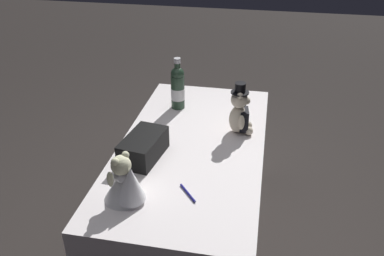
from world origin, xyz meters
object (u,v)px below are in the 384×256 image
gift_case_black (144,147)px  signing_pen (188,194)px  teddy_bear_bride (125,182)px  teddy_bear_groom (240,113)px  champagne_bottle (178,87)px

gift_case_black → signing_pen: bearing=48.2°
teddy_bear_bride → signing_pen: bearing=107.4°
signing_pen → teddy_bear_groom: bearing=164.1°
champagne_bottle → teddy_bear_groom: bearing=60.3°
champagne_bottle → gift_case_black: bearing=-4.7°
signing_pen → gift_case_black: bearing=-131.8°
signing_pen → gift_case_black: 0.38m
signing_pen → gift_case_black: (-0.25, -0.28, 0.06)m
teddy_bear_bride → signing_pen: size_ratio=1.91×
champagne_bottle → gift_case_black: size_ratio=1.07×
champagne_bottle → gift_case_black: 0.59m
teddy_bear_bride → gift_case_black: size_ratio=0.74×
teddy_bear_groom → champagne_bottle: (-0.23, -0.40, 0.02)m
champagne_bottle → signing_pen: (0.83, 0.23, -0.13)m
teddy_bear_bride → signing_pen: (-0.08, 0.26, -0.09)m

